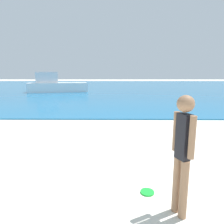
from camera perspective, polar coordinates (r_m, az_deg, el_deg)
The scene contains 4 objects.
water at distance 38.44m, azimuth -0.11°, elevation 7.66°, with size 160.00×60.00×0.06m, color #1E6B9E.
person_standing at distance 2.81m, azimuth 19.61°, elevation -10.13°, with size 0.22×0.36×1.67m.
frisbee at distance 3.57m, azimuth 10.10°, elevation -21.72°, with size 0.23×0.23×0.03m, color green.
boat_near at distance 23.54m, azimuth -15.85°, elevation 7.42°, with size 6.77×3.75×2.20m.
Camera 1 is at (0.48, 4.41, 1.90)m, focal length 31.84 mm.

